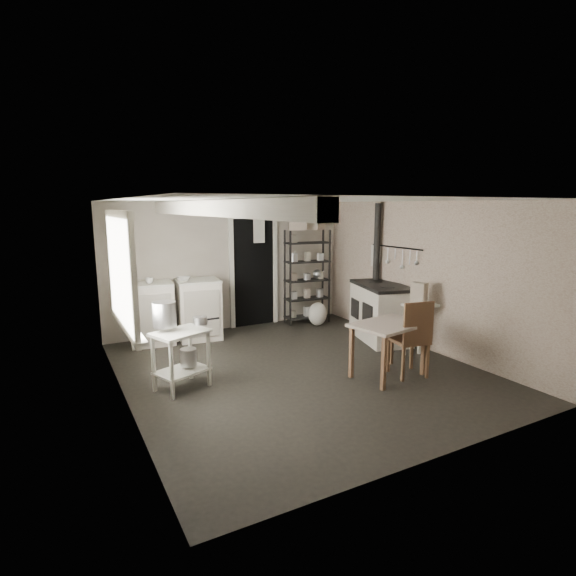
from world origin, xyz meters
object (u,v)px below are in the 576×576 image
prep_table (181,358)px  flour_sack (318,313)px  shelf_rack (307,274)px  stove (381,314)px  work_table (388,348)px  chair (408,340)px  base_cabinets (176,314)px  stockpot (165,314)px

prep_table → flour_sack: bearing=29.6°
shelf_rack → flour_sack: (0.06, -0.30, -0.71)m
shelf_rack → stove: shelf_rack is taller
flour_sack → shelf_rack: bearing=101.0°
work_table → chair: 0.30m
chair → base_cabinets: bearing=137.8°
stockpot → chair: bearing=-20.2°
stockpot → flour_sack: (3.21, 1.64, -0.70)m
base_cabinets → shelf_rack: bearing=6.5°
stove → shelf_rack: bearing=122.6°
prep_table → work_table: bearing=-19.4°
prep_table → shelf_rack: bearing=34.2°
stove → chair: chair is taller
prep_table → chair: chair is taller
prep_table → shelf_rack: 3.67m
stockpot → shelf_rack: bearing=31.6°
stove → work_table: stove is taller
base_cabinets → chair: (2.31, -3.03, 0.03)m
chair → prep_table: bearing=171.1°
shelf_rack → stove: (0.50, -1.58, -0.51)m
prep_table → chair: 2.93m
stockpot → shelf_rack: 3.70m
prep_table → chair: (2.77, -0.97, 0.08)m
prep_table → shelf_rack: (3.00, 2.04, 0.55)m
base_cabinets → shelf_rack: (2.54, -0.01, 0.49)m
work_table → stove: bearing=53.5°
prep_table → chair: size_ratio=0.71×
shelf_rack → work_table: 3.02m
stove → flour_sack: stove is taller
prep_table → stove: stove is taller
work_table → flour_sack: 2.68m
base_cabinets → work_table: 3.58m
prep_table → stockpot: bearing=146.6°
base_cabinets → shelf_rack: size_ratio=0.86×
stockpot → base_cabinets: (0.62, 1.95, -0.48)m
prep_table → work_table: 2.66m
stockpot → shelf_rack: shelf_rack is taller
work_table → prep_table: bearing=160.6°
base_cabinets → stove: 3.43m
work_table → base_cabinets: bearing=124.9°
base_cabinets → stove: bearing=-20.8°
stockpot → prep_table: bearing=-33.4°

